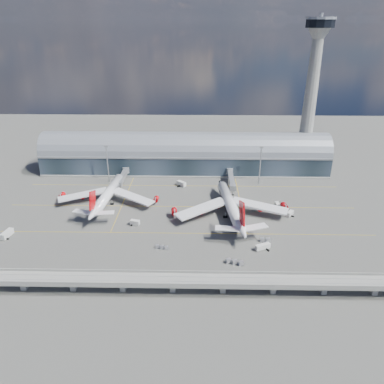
{
  "coord_description": "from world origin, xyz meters",
  "views": [
    {
      "loc": [
        10.17,
        -174.33,
        99.2
      ],
      "look_at": [
        6.42,
        10.0,
        14.0
      ],
      "focal_mm": 35.0,
      "sensor_mm": 36.0,
      "label": 1
    }
  ],
  "objects_px": {
    "cargo_train_1": "(162,247)",
    "service_truck_4": "(277,205)",
    "service_truck_1": "(135,223)",
    "service_truck_3": "(290,214)",
    "service_truck_0": "(7,234)",
    "cargo_train_0": "(235,262)",
    "airliner_right": "(231,206)",
    "floodlight_mast_right": "(260,164)",
    "control_tower": "(311,97)",
    "cargo_train_2": "(265,240)",
    "service_truck_5": "(181,184)",
    "airliner_left": "(107,195)",
    "floodlight_mast_left": "(107,163)",
    "service_truck_2": "(263,247)"
  },
  "relations": [
    {
      "from": "airliner_left",
      "to": "service_truck_1",
      "type": "height_order",
      "value": "airliner_left"
    },
    {
      "from": "service_truck_2",
      "to": "service_truck_5",
      "type": "relative_size",
      "value": 1.18
    },
    {
      "from": "service_truck_0",
      "to": "cargo_train_1",
      "type": "height_order",
      "value": "service_truck_0"
    },
    {
      "from": "service_truck_4",
      "to": "cargo_train_1",
      "type": "distance_m",
      "value": 77.09
    },
    {
      "from": "service_truck_2",
      "to": "service_truck_5",
      "type": "xyz_separation_m",
      "value": [
        -41.96,
        73.46,
        0.2
      ]
    },
    {
      "from": "cargo_train_2",
      "to": "airliner_right",
      "type": "bearing_deg",
      "value": 24.25
    },
    {
      "from": "control_tower",
      "to": "cargo_train_2",
      "type": "relative_size",
      "value": 18.74
    },
    {
      "from": "service_truck_0",
      "to": "cargo_train_0",
      "type": "distance_m",
      "value": 114.0
    },
    {
      "from": "cargo_train_1",
      "to": "service_truck_4",
      "type": "bearing_deg",
      "value": -69.64
    },
    {
      "from": "cargo_train_2",
      "to": "cargo_train_0",
      "type": "bearing_deg",
      "value": 133.68
    },
    {
      "from": "airliner_left",
      "to": "service_truck_0",
      "type": "distance_m",
      "value": 57.29
    },
    {
      "from": "service_truck_4",
      "to": "cargo_train_2",
      "type": "xyz_separation_m",
      "value": [
        -12.97,
        -37.26,
        -0.45
      ]
    },
    {
      "from": "service_truck_3",
      "to": "service_truck_5",
      "type": "height_order",
      "value": "service_truck_5"
    },
    {
      "from": "service_truck_1",
      "to": "airliner_left",
      "type": "bearing_deg",
      "value": 53.29
    },
    {
      "from": "cargo_train_2",
      "to": "service_truck_2",
      "type": "bearing_deg",
      "value": 156.84
    },
    {
      "from": "control_tower",
      "to": "service_truck_5",
      "type": "height_order",
      "value": "control_tower"
    },
    {
      "from": "service_truck_3",
      "to": "cargo_train_2",
      "type": "bearing_deg",
      "value": -85.21
    },
    {
      "from": "service_truck_4",
      "to": "cargo_train_0",
      "type": "height_order",
      "value": "service_truck_4"
    },
    {
      "from": "service_truck_0",
      "to": "cargo_train_0",
      "type": "bearing_deg",
      "value": -0.86
    },
    {
      "from": "airliner_left",
      "to": "service_truck_1",
      "type": "distance_m",
      "value": 32.74
    },
    {
      "from": "airliner_right",
      "to": "floodlight_mast_right",
      "type": "bearing_deg",
      "value": 56.87
    },
    {
      "from": "service_truck_2",
      "to": "service_truck_4",
      "type": "bearing_deg",
      "value": -43.99
    },
    {
      "from": "airliner_left",
      "to": "service_truck_4",
      "type": "xyz_separation_m",
      "value": [
        99.53,
        -3.32,
        -4.12
      ]
    },
    {
      "from": "service_truck_0",
      "to": "cargo_train_0",
      "type": "xyz_separation_m",
      "value": [
        112.13,
        -20.54,
        -0.68
      ]
    },
    {
      "from": "floodlight_mast_right",
      "to": "service_truck_1",
      "type": "distance_m",
      "value": 93.91
    },
    {
      "from": "airliner_left",
      "to": "service_truck_4",
      "type": "bearing_deg",
      "value": 2.41
    },
    {
      "from": "floodlight_mast_left",
      "to": "floodlight_mast_right",
      "type": "bearing_deg",
      "value": 0.0
    },
    {
      "from": "airliner_right",
      "to": "cargo_train_1",
      "type": "bearing_deg",
      "value": -143.08
    },
    {
      "from": "floodlight_mast_right",
      "to": "cargo_train_1",
      "type": "bearing_deg",
      "value": -125.82
    },
    {
      "from": "service_truck_1",
      "to": "service_truck_5",
      "type": "distance_m",
      "value": 56.26
    },
    {
      "from": "airliner_right",
      "to": "service_truck_4",
      "type": "xyz_separation_m",
      "value": [
        28.0,
        10.55,
        -4.24
      ]
    },
    {
      "from": "floodlight_mast_right",
      "to": "airliner_right",
      "type": "distance_m",
      "value": 51.2
    },
    {
      "from": "control_tower",
      "to": "cargo_train_0",
      "type": "distance_m",
      "value": 141.9
    },
    {
      "from": "cargo_train_1",
      "to": "cargo_train_2",
      "type": "height_order",
      "value": "cargo_train_2"
    },
    {
      "from": "service_truck_1",
      "to": "service_truck_3",
      "type": "xyz_separation_m",
      "value": [
        84.49,
        12.16,
        -0.14
      ]
    },
    {
      "from": "service_truck_5",
      "to": "cargo_train_2",
      "type": "height_order",
      "value": "service_truck_5"
    },
    {
      "from": "floodlight_mast_left",
      "to": "service_truck_2",
      "type": "bearing_deg",
      "value": -41.02
    },
    {
      "from": "floodlight_mast_right",
      "to": "service_truck_0",
      "type": "xyz_separation_m",
      "value": [
        -135.71,
        -70.36,
        -11.98
      ]
    },
    {
      "from": "cargo_train_2",
      "to": "cargo_train_1",
      "type": "bearing_deg",
      "value": 93.0
    },
    {
      "from": "service_truck_1",
      "to": "cargo_train_0",
      "type": "relative_size",
      "value": 0.62
    },
    {
      "from": "service_truck_0",
      "to": "cargo_train_2",
      "type": "height_order",
      "value": "service_truck_0"
    },
    {
      "from": "airliner_right",
      "to": "cargo_train_0",
      "type": "xyz_separation_m",
      "value": [
        -1.39,
        -45.46,
        -4.66
      ]
    },
    {
      "from": "service_truck_2",
      "to": "service_truck_3",
      "type": "distance_m",
      "value": 39.54
    },
    {
      "from": "service_truck_1",
      "to": "service_truck_5",
      "type": "relative_size",
      "value": 0.82
    },
    {
      "from": "floodlight_mast_right",
      "to": "airliner_right",
      "type": "relative_size",
      "value": 0.37
    },
    {
      "from": "cargo_train_1",
      "to": "service_truck_3",
      "type": "bearing_deg",
      "value": -78.01
    },
    {
      "from": "control_tower",
      "to": "service_truck_1",
      "type": "bearing_deg",
      "value": -141.93
    },
    {
      "from": "control_tower",
      "to": "service_truck_3",
      "type": "bearing_deg",
      "value": -108.29
    },
    {
      "from": "floodlight_mast_right",
      "to": "service_truck_5",
      "type": "xyz_separation_m",
      "value": [
        -51.31,
        -5.39,
        -12.02
      ]
    },
    {
      "from": "floodlight_mast_right",
      "to": "cargo_train_2",
      "type": "relative_size",
      "value": 4.68
    }
  ]
}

